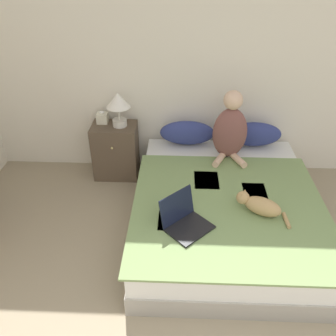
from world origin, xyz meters
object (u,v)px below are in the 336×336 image
Objects in this scene: cat_tabby at (259,205)px; tissue_box at (103,118)px; bed at (225,210)px; laptop_open at (185,221)px; nightstand at (116,151)px; table_lamp at (118,104)px; pillow_far at (254,134)px; pillow_near at (187,133)px; person_sitting at (230,130)px.

tissue_box is (-1.57, 1.22, 0.21)m from cat_tabby.
bed is 0.67m from laptop_open.
tissue_box is at bearing 150.40° from nightstand.
laptop_open reaches higher than bed.
table_lamp is (-1.13, 0.88, 0.71)m from bed.
pillow_far is at bearing -68.83° from cat_tabby.
pillow_near is 0.75m from pillow_far.
bed is at bearing -95.78° from person_sitting.
person_sitting reaches higher than pillow_far.
bed is 5.47× the size of table_lamp.
table_lamp is 2.74× the size of tissue_box.
laptop_open is at bearing -61.49° from table_lamp.
tissue_box is at bearing 167.92° from person_sitting.
bed is 0.47m from cat_tabby.
pillow_near is 0.97m from tissue_box.
pillow_far is at bearing -1.08° from tissue_box.
person_sitting is at bearing -139.25° from pillow_far.
pillow_near is 1.00× the size of pillow_far.
nightstand is (-1.20, 0.87, 0.12)m from bed.
pillow_far is 1.59m from nightstand.
pillow_far is 1.44× the size of cat_tabby.
bed is 0.84m from person_sitting.
person_sitting is 1.58× the size of laptop_open.
pillow_far is at bearing 1.53° from table_lamp.
bed is at bearing -37.89° from table_lamp.
tissue_box reaches higher than pillow_far.
bed is 3.43× the size of pillow_near.
pillow_near is 0.82× the size of person_sitting.
pillow_near reaches higher than laptop_open.
bed is 3.24× the size of nightstand.
pillow_near is 1.60× the size of table_lamp.
pillow_near is at bearing 3.05° from table_lamp.
table_lamp is (-0.75, -0.04, 0.36)m from pillow_near.
nightstand is (-1.44, 1.15, -0.17)m from cat_tabby.
table_lamp reaches higher than tissue_box.
table_lamp is (-0.73, 1.35, 0.44)m from laptop_open.
pillow_far is at bearing 1.56° from nightstand.
laptop_open is at bearing -90.69° from pillow_near.
bed is at bearing -67.73° from pillow_near.
pillow_far is 1.60× the size of table_lamp.
bed is 1.71m from tissue_box.
pillow_near is at bearing -1.93° from tissue_box.
pillow_near reaches higher than cat_tabby.
cat_tabby is at bearing -37.91° from tissue_box.
table_lamp is at bearing 142.11° from bed.
pillow_near is (-0.37, 0.92, 0.35)m from bed.
tissue_box is (-0.13, 0.08, 0.38)m from nightstand.
table_lamp reaches higher than nightstand.
bed is 15.00× the size of tissue_box.
nightstand is (-0.82, -0.04, -0.23)m from pillow_near.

